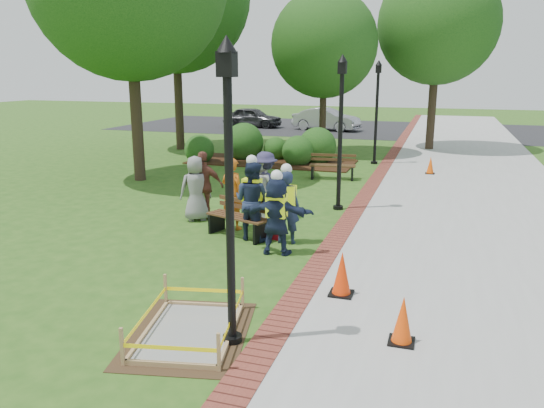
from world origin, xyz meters
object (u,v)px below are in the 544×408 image
(hivis_worker_c, at_px, (252,198))
(hivis_worker_a, at_px, (277,213))
(wet_concrete_pad, at_px, (189,320))
(cone_front, at_px, (403,321))
(lamp_near, at_px, (229,174))
(bench_near, at_px, (238,225))
(hivis_worker_b, at_px, (286,204))

(hivis_worker_c, bearing_deg, hivis_worker_a, -43.50)
(wet_concrete_pad, distance_m, cone_front, 3.11)
(cone_front, distance_m, hivis_worker_c, 5.47)
(lamp_near, bearing_deg, wet_concrete_pad, 179.07)
(bench_near, height_order, hivis_worker_c, hivis_worker_c)
(wet_concrete_pad, height_order, hivis_worker_a, hivis_worker_a)
(bench_near, xyz_separation_m, lamp_near, (1.75, -4.73, 2.20))
(wet_concrete_pad, bearing_deg, hivis_worker_a, 87.62)
(bench_near, xyz_separation_m, hivis_worker_c, (0.38, -0.08, 0.70))
(lamp_near, height_order, hivis_worker_c, lamp_near)
(lamp_near, bearing_deg, hivis_worker_b, 96.79)
(cone_front, bearing_deg, hivis_worker_c, 133.21)
(bench_near, bearing_deg, wet_concrete_pad, -77.35)
(bench_near, relative_size, hivis_worker_a, 0.92)
(lamp_near, relative_size, hivis_worker_b, 2.32)
(hivis_worker_a, height_order, hivis_worker_b, hivis_worker_b)
(hivis_worker_b, bearing_deg, hivis_worker_c, 177.72)
(hivis_worker_a, bearing_deg, cone_front, -47.69)
(hivis_worker_a, xyz_separation_m, hivis_worker_b, (-0.01, 0.77, 0.00))
(cone_front, bearing_deg, lamp_near, -163.52)
(hivis_worker_a, bearing_deg, lamp_near, -82.08)
(lamp_near, distance_m, hivis_worker_c, 5.08)
(cone_front, bearing_deg, hivis_worker_b, 126.37)
(lamp_near, xyz_separation_m, hivis_worker_b, (-0.55, 4.62, -1.57))
(wet_concrete_pad, relative_size, cone_front, 3.55)
(wet_concrete_pad, distance_m, hivis_worker_a, 3.90)
(wet_concrete_pad, distance_m, hivis_worker_c, 4.75)
(cone_front, xyz_separation_m, lamp_near, (-2.34, -0.69, 2.13))
(hivis_worker_c, bearing_deg, lamp_near, -73.51)
(wet_concrete_pad, distance_m, bench_near, 4.83)
(hivis_worker_a, xyz_separation_m, hivis_worker_c, (-0.84, 0.80, 0.07))
(bench_near, height_order, cone_front, bench_near)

